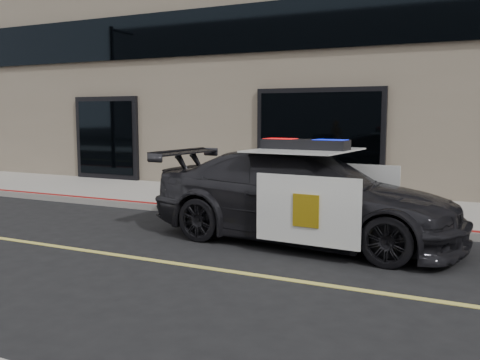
% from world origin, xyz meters
% --- Properties ---
extents(ground, '(120.00, 120.00, 0.00)m').
position_xyz_m(ground, '(0.00, 0.00, 0.00)').
color(ground, black).
rests_on(ground, ground).
extents(sidewalk_n, '(60.00, 3.50, 0.15)m').
position_xyz_m(sidewalk_n, '(0.00, 5.25, 0.07)').
color(sidewalk_n, gray).
rests_on(sidewalk_n, ground).
extents(police_car, '(2.90, 5.69, 1.77)m').
position_xyz_m(police_car, '(0.28, 2.20, 0.79)').
color(police_car, black).
rests_on(police_car, ground).
extents(fire_hydrant, '(0.37, 0.51, 0.81)m').
position_xyz_m(fire_hydrant, '(-2.18, 4.24, 0.53)').
color(fire_hydrant, white).
rests_on(fire_hydrant, sidewalk_n).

